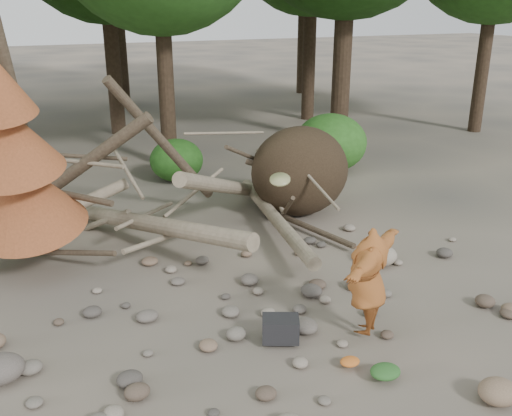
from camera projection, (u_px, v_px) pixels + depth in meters
name	position (u px, v px, depth m)	size (l,w,h in m)	color
ground	(278.00, 335.00, 8.18)	(120.00, 120.00, 0.00)	#514C44
deadfall_pile	(277.00, 177.00, 12.26)	(8.55, 5.24, 3.30)	#332619
dead_conifer	(15.00, 160.00, 9.18)	(2.06, 2.16, 4.35)	#4C3F30
bush_mid	(177.00, 160.00, 15.00)	(1.40, 1.40, 1.12)	#255B1A
bush_right	(331.00, 143.00, 15.82)	(2.00, 2.00, 1.60)	#2F6C21
frisbee_thrower	(367.00, 281.00, 7.87)	(2.18, 1.61, 2.32)	brown
backpack	(280.00, 332.00, 7.94)	(0.51, 0.34, 0.34)	black
cloth_green	(385.00, 375.00, 7.20)	(0.40, 0.33, 0.15)	#285A24
cloth_orange	(350.00, 365.00, 7.44)	(0.27, 0.22, 0.10)	#C46121
boulder_front_right	(498.00, 392.00, 6.78)	(0.49, 0.44, 0.29)	#826851
boulder_mid_right	(381.00, 256.00, 10.31)	(0.60, 0.54, 0.36)	gray
boulder_mid_left	(0.00, 369.00, 7.14)	(0.60, 0.54, 0.36)	#605750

